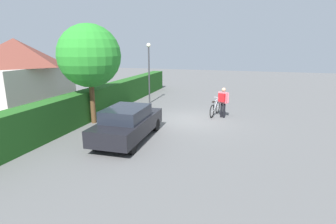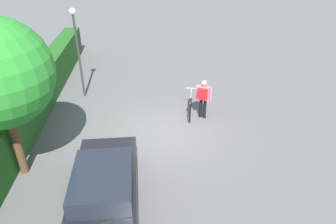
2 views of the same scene
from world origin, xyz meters
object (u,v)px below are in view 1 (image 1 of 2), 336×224
Objects in this scene: street_lamp at (149,65)px; person_rider at (223,100)px; bicycle at (215,109)px; parked_car_near at (128,123)px; tree_kerbside at (89,56)px.

person_rider is at bearing -114.63° from street_lamp.
street_lamp is at bearing 66.56° from bicycle.
tree_kerbside is (1.80, 2.82, 2.67)m from parked_car_near.
bicycle is 7.35m from tree_kerbside.
tree_kerbside is at bearing 115.44° from person_rider.
parked_car_near is at bearing 149.47° from bicycle.
tree_kerbside is at bearing 119.63° from bicycle.
tree_kerbside reaches higher than parked_car_near.
parked_car_near reaches higher than bicycle.
street_lamp is 5.55m from tree_kerbside.
parked_car_near is 2.35× the size of bicycle.
parked_car_near is at bearing -122.58° from tree_kerbside.
parked_car_near is 1.05× the size of street_lamp.
tree_kerbside reaches higher than street_lamp.
tree_kerbside reaches higher than bicycle.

